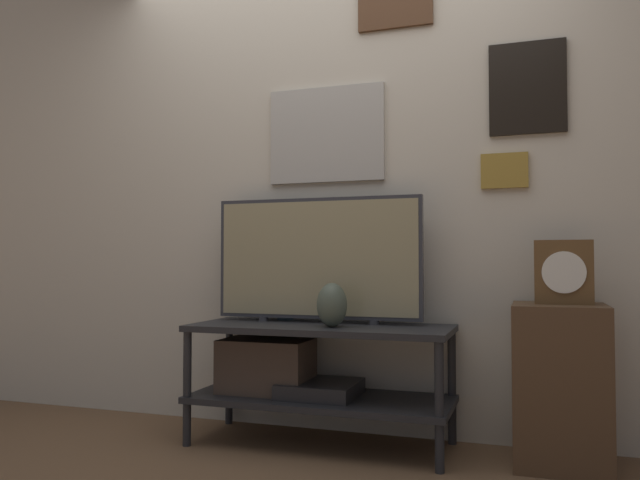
{
  "coord_description": "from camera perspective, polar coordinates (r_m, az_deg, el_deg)",
  "views": [
    {
      "loc": [
        0.98,
        -2.59,
        0.88
      ],
      "look_at": [
        -0.0,
        0.29,
        0.99
      ],
      "focal_mm": 35.0,
      "sensor_mm": 36.0,
      "label": 1
    }
  ],
  "objects": [
    {
      "name": "media_console",
      "position": [
        3.12,
        -1.94,
        -11.61
      ],
      "size": [
        1.27,
        0.5,
        0.58
      ],
      "color": "#232326",
      "rests_on": "ground_plane"
    },
    {
      "name": "vase_tall_ceramic",
      "position": [
        3.33,
        -3.17,
        -4.85
      ],
      "size": [
        0.09,
        0.09,
        0.28
      ],
      "color": "#2D4251",
      "rests_on": "media_console"
    },
    {
      "name": "ground_plane",
      "position": [
        2.9,
        -1.93,
        -19.72
      ],
      "size": [
        12.0,
        12.0,
        0.0
      ],
      "primitive_type": "plane",
      "color": "brown"
    },
    {
      "name": "side_table",
      "position": [
        2.98,
        21.12,
        -12.21
      ],
      "size": [
        0.39,
        0.4,
        0.7
      ],
      "color": "#513823",
      "rests_on": "ground_plane"
    },
    {
      "name": "wall_back",
      "position": [
        3.36,
        1.76,
        6.09
      ],
      "size": [
        6.4,
        0.08,
        2.7
      ],
      "color": "beige",
      "rests_on": "ground_plane"
    },
    {
      "name": "mantel_clock",
      "position": [
        2.93,
        21.35,
        -2.75
      ],
      "size": [
        0.24,
        0.11,
        0.28
      ],
      "color": "brown",
      "rests_on": "side_table"
    },
    {
      "name": "television",
      "position": [
        3.16,
        -0.27,
        -1.69
      ],
      "size": [
        1.07,
        0.05,
        0.63
      ],
      "color": "#333338",
      "rests_on": "media_console"
    },
    {
      "name": "vase_urn_stoneware",
      "position": [
        2.95,
        1.1,
        -5.96
      ],
      "size": [
        0.14,
        0.15,
        0.21
      ],
      "color": "#4C5647",
      "rests_on": "media_console"
    }
  ]
}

